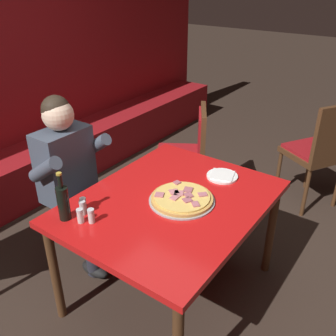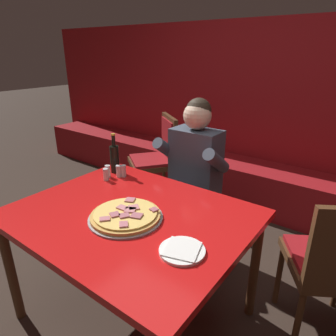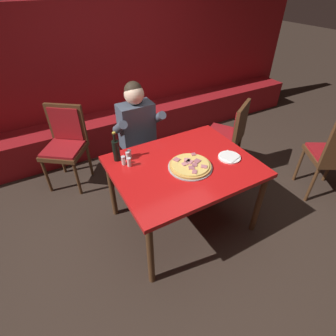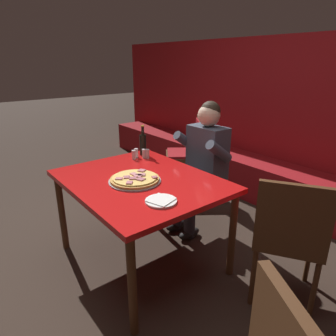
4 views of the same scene
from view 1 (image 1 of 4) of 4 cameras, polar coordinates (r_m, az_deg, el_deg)
ground_plane at (r=2.76m, az=0.44°, el=-18.07°), size 24.00×24.00×0.00m
booth_bench at (r=3.78m, az=-23.22°, el=-2.15°), size 6.46×0.48×0.46m
main_dining_table at (r=2.32m, az=0.50°, el=-6.40°), size 1.29×1.03×0.75m
pizza at (r=2.26m, az=2.14°, el=-4.67°), size 0.40×0.40×0.05m
plate_white_paper at (r=2.54m, az=8.26°, el=-1.20°), size 0.21×0.21×0.02m
beer_bottle at (r=2.14m, az=-15.68°, el=-4.99°), size 0.07×0.07×0.29m
shaker_parmesan at (r=2.19m, az=-12.86°, el=-6.02°), size 0.04×0.04×0.09m
shaker_oregano at (r=2.21m, az=-12.78°, el=-5.54°), size 0.04×0.04×0.09m
shaker_red_pepper_flakes at (r=2.12m, az=-13.22°, el=-7.19°), size 0.04×0.04×0.09m
shaker_black_pepper at (r=2.11m, az=-11.61°, el=-7.25°), size 0.04×0.04×0.09m
diner_seated_blue_shirt at (r=2.70m, az=-14.04°, el=-1.33°), size 0.53×0.53×1.27m
dining_chair_far_right at (r=3.56m, az=22.29°, el=2.96°), size 0.60×0.60×1.03m
dining_chair_near_right at (r=3.35m, az=3.06°, el=2.76°), size 0.61×0.61×0.95m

